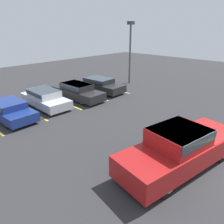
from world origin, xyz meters
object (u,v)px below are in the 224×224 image
(parked_sedan_a, at_px, (9,109))
(light_post, at_px, (130,46))
(parked_sedan_c, at_px, (77,91))
(parked_sedan_d, at_px, (99,84))
(pickup_truck, at_px, (182,147))
(parked_sedan_b, at_px, (45,98))

(parked_sedan_a, relative_size, light_post, 0.72)
(parked_sedan_c, bearing_deg, light_post, 90.49)
(parked_sedan_c, relative_size, parked_sedan_d, 1.00)
(pickup_truck, xyz_separation_m, parked_sedan_b, (-0.00, 10.58, -0.25))
(pickup_truck, distance_m, parked_sedan_a, 10.59)
(parked_sedan_a, relative_size, parked_sedan_c, 0.90)
(parked_sedan_b, height_order, light_post, light_post)
(parked_sedan_c, relative_size, light_post, 0.81)
(pickup_truck, height_order, parked_sedan_b, pickup_truck)
(parked_sedan_a, height_order, parked_sedan_d, parked_sedan_d)
(parked_sedan_d, bearing_deg, parked_sedan_c, -86.47)
(pickup_truck, bearing_deg, parked_sedan_a, 115.04)
(parked_sedan_b, xyz_separation_m, parked_sedan_c, (2.73, -0.29, 0.01))
(pickup_truck, distance_m, light_post, 14.55)
(parked_sedan_c, bearing_deg, pickup_truck, -16.70)
(light_post, bearing_deg, parked_sedan_a, -178.38)
(parked_sedan_b, bearing_deg, light_post, 91.85)
(pickup_truck, relative_size, parked_sedan_b, 1.40)
(pickup_truck, relative_size, light_post, 1.06)
(parked_sedan_c, bearing_deg, parked_sedan_b, -97.85)
(parked_sedan_b, bearing_deg, parked_sedan_a, -80.87)
(parked_sedan_a, height_order, light_post, light_post)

